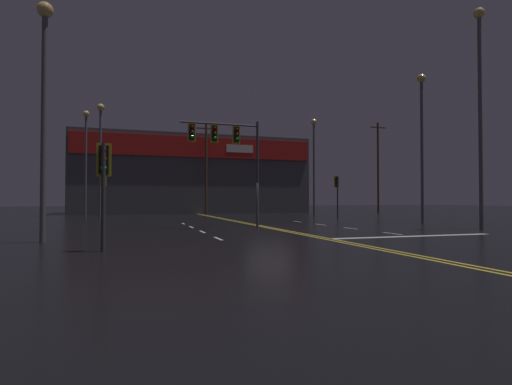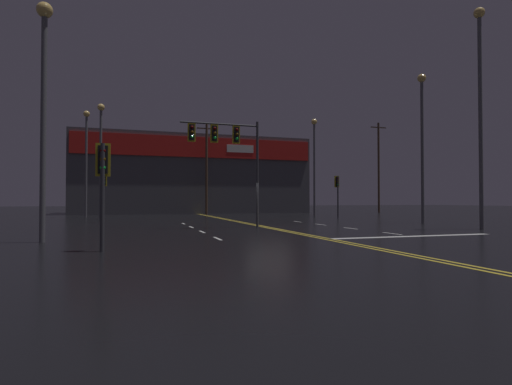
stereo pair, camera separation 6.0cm
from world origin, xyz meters
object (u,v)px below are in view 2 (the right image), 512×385
at_px(traffic_signal_corner_southwest, 103,172).
at_px(streetlight_median_approach, 480,91).
at_px(streetlight_far_right, 422,128).
at_px(traffic_signal_corner_northeast, 337,187).
at_px(streetlight_near_left, 101,145).
at_px(streetlight_far_median, 314,154).
at_px(traffic_signal_median, 226,143).
at_px(streetlight_far_left, 44,87).
at_px(traffic_signal_corner_northwest, 104,185).
at_px(streetlight_near_right, 86,149).

distance_m(traffic_signal_corner_southwest, streetlight_median_approach, 19.30).
bearing_deg(streetlight_far_right, traffic_signal_corner_northeast, 100.15).
distance_m(traffic_signal_corner_southwest, streetlight_near_left, 21.74).
relative_size(streetlight_median_approach, streetlight_far_median, 1.24).
bearing_deg(streetlight_near_left, traffic_signal_corner_northeast, -9.96).
distance_m(streetlight_near_left, streetlight_far_median, 19.34).
distance_m(traffic_signal_median, streetlight_median_approach, 13.75).
relative_size(traffic_signal_median, streetlight_far_left, 0.69).
height_order(traffic_signal_corner_northeast, traffic_signal_corner_southwest, traffic_signal_corner_northeast).
height_order(traffic_signal_median, traffic_signal_corner_northeast, traffic_signal_median).
xyz_separation_m(streetlight_median_approach, streetlight_far_left, (-20.52, -0.43, -1.65)).
height_order(traffic_signal_corner_southwest, streetlight_median_approach, streetlight_median_approach).
distance_m(traffic_signal_corner_northeast, traffic_signal_corner_southwest, 25.29).
bearing_deg(traffic_signal_corner_northwest, traffic_signal_corner_southwest, -86.56).
distance_m(traffic_signal_corner_southwest, streetlight_far_median, 28.91).
bearing_deg(streetlight_median_approach, streetlight_near_left, 138.27).
bearing_deg(streetlight_far_median, streetlight_near_right, 170.44).
height_order(traffic_signal_median, traffic_signal_corner_northwest, traffic_signal_median).
height_order(traffic_signal_corner_northwest, streetlight_far_right, streetlight_far_right).
bearing_deg(streetlight_far_left, streetlight_median_approach, 1.20).
height_order(traffic_signal_corner_northeast, streetlight_far_left, streetlight_far_left).
height_order(traffic_signal_median, streetlight_far_right, streetlight_far_right).
bearing_deg(streetlight_near_right, streetlight_far_left, -87.89).
bearing_deg(streetlight_far_left, streetlight_far_median, 43.88).
height_order(traffic_signal_corner_northwest, streetlight_far_median, streetlight_far_median).
relative_size(traffic_signal_median, traffic_signal_corner_northeast, 1.63).
distance_m(streetlight_near_right, streetlight_far_right, 27.92).
relative_size(traffic_signal_corner_northwest, streetlight_near_left, 0.38).
height_order(traffic_signal_corner_southwest, streetlight_near_left, streetlight_near_left).
bearing_deg(streetlight_near_right, streetlight_near_left, -71.72).
bearing_deg(traffic_signal_corner_northwest, traffic_signal_median, -49.63).
bearing_deg(traffic_signal_corner_northwest, traffic_signal_corner_northeast, 4.10).
xyz_separation_m(traffic_signal_corner_northwest, streetlight_median_approach, (19.30, -12.95, 4.68)).
height_order(traffic_signal_median, streetlight_near_right, streetlight_near_right).
height_order(traffic_signal_corner_northwest, streetlight_far_left, streetlight_far_left).
distance_m(traffic_signal_corner_southwest, streetlight_near_right, 26.45).
bearing_deg(streetlight_far_left, traffic_signal_corner_northeast, 36.38).
distance_m(streetlight_far_left, streetlight_far_right, 22.39).
relative_size(traffic_signal_median, streetlight_median_approach, 0.51).
xyz_separation_m(traffic_signal_median, traffic_signal_corner_northwest, (-6.75, 7.94, -2.11)).
relative_size(traffic_signal_corner_northeast, traffic_signal_corner_northwest, 1.04).
bearing_deg(traffic_signal_median, streetlight_far_median, 48.92).
height_order(traffic_signal_corner_southwest, streetlight_near_right, streetlight_near_right).
distance_m(traffic_signal_median, streetlight_near_right, 19.46).
height_order(streetlight_near_left, streetlight_far_median, streetlight_far_median).
bearing_deg(streetlight_near_left, streetlight_median_approach, -41.73).
bearing_deg(traffic_signal_corner_northeast, traffic_signal_corner_southwest, -134.62).
bearing_deg(streetlight_far_right, streetlight_far_median, 96.71).
distance_m(streetlight_near_left, streetlight_far_left, 18.13).
distance_m(streetlight_median_approach, streetlight_far_left, 20.59).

